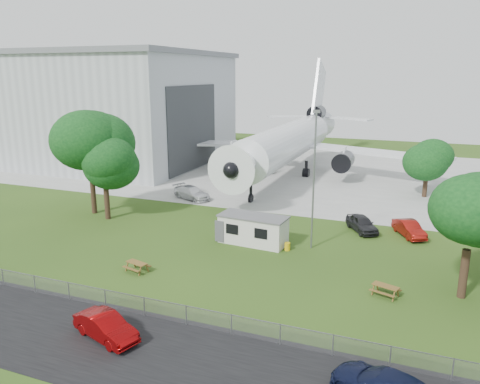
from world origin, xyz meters
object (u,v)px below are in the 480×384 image
(picnic_east, at_px, (385,296))
(airliner, at_px, (290,140))
(site_cabin, at_px, (253,229))
(car_centre_sedan, at_px, (106,327))
(hangar, at_px, (94,106))
(picnic_west, at_px, (137,271))

(picnic_east, bearing_deg, airliner, 133.49)
(site_cabin, height_order, car_centre_sedan, site_cabin)
(hangar, distance_m, airliner, 36.21)
(airliner, height_order, picnic_west, airliner)
(airliner, xyz_separation_m, car_centre_sedan, (2.35, -48.42, -4.53))
(site_cabin, height_order, picnic_east, site_cabin)
(picnic_west, distance_m, picnic_east, 18.65)
(hangar, bearing_deg, site_cabin, -36.71)
(site_cabin, xyz_separation_m, car_centre_sedan, (-2.65, -18.02, -0.57))
(hangar, distance_m, picnic_east, 65.37)
(hangar, distance_m, car_centre_sedan, 62.47)
(airliner, bearing_deg, picnic_west, -91.94)
(hangar, height_order, picnic_east, hangar)
(car_centre_sedan, bearing_deg, site_cabin, 9.64)
(hangar, xyz_separation_m, picnic_west, (34.62, -39.78, -9.41))
(car_centre_sedan, bearing_deg, hangar, 56.27)
(airliner, bearing_deg, picnic_east, -65.11)
(site_cabin, bearing_deg, hangar, 143.29)
(airliner, bearing_deg, hangar, 179.78)
(picnic_west, relative_size, car_centre_sedan, 0.40)
(hangar, relative_size, car_centre_sedan, 9.55)
(airliner, bearing_deg, site_cabin, -80.66)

